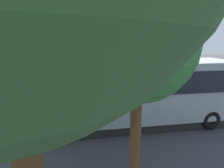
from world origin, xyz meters
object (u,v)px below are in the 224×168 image
at_px(traffic_cone, 123,89).
at_px(tree_far, 138,37).
at_px(spectator_far_left, 142,90).
at_px(spectator_left, 124,90).
at_px(parked_motorcycle_silver, 154,101).
at_px(stunt_motorcycle, 92,79).
at_px(tour_bus, 137,94).
at_px(spectator_centre, 109,92).

distance_m(traffic_cone, tree_far, 10.76).
bearing_deg(spectator_far_left, spectator_left, -12.31).
relative_size(parked_motorcycle_silver, traffic_cone, 3.26).
height_order(traffic_cone, tree_far, tree_far).
bearing_deg(traffic_cone, stunt_motorcycle, -21.45).
relative_size(parked_motorcycle_silver, tree_far, 0.34).
relative_size(tour_bus, tree_far, 1.59).
bearing_deg(spectator_far_left, tree_far, 72.74).
relative_size(spectator_far_left, stunt_motorcycle, 0.92).
xyz_separation_m(spectator_centre, tree_far, (-0.11, 6.68, 3.30)).
xyz_separation_m(parked_motorcycle_silver, traffic_cone, (1.39, -3.64, -0.18)).
relative_size(spectator_far_left, parked_motorcycle_silver, 0.86).
distance_m(tour_bus, stunt_motorcycle, 7.20).
height_order(spectator_left, traffic_cone, spectator_left).
relative_size(spectator_centre, traffic_cone, 2.75).
bearing_deg(tour_bus, tree_far, 75.16).
height_order(stunt_motorcycle, traffic_cone, stunt_motorcycle).
bearing_deg(tour_bus, parked_motorcycle_silver, -127.34).
relative_size(spectator_centre, parked_motorcycle_silver, 0.84).
bearing_deg(spectator_far_left, traffic_cone, -76.09).
bearing_deg(stunt_motorcycle, parked_motorcycle_silver, 130.10).
bearing_deg(parked_motorcycle_silver, stunt_motorcycle, -49.90).
bearing_deg(parked_motorcycle_silver, spectator_far_left, -42.49).
bearing_deg(tree_far, traffic_cone, -97.82).
relative_size(spectator_far_left, spectator_left, 1.05).
height_order(spectator_left, spectator_centre, spectator_centre).
bearing_deg(tree_far, stunt_motorcycle, -83.95).
distance_m(tour_bus, spectator_far_left, 3.02).
bearing_deg(stunt_motorcycle, spectator_left, 119.29).
height_order(tour_bus, spectator_left, tour_bus).
relative_size(spectator_left, spectator_centre, 0.98).
xyz_separation_m(spectator_far_left, parked_motorcycle_silver, (-0.63, 0.58, -0.57)).
xyz_separation_m(tour_bus, spectator_left, (0.09, -3.02, -0.65)).
height_order(parked_motorcycle_silver, tree_far, tree_far).
distance_m(spectator_left, parked_motorcycle_silver, 2.01).
xyz_separation_m(tour_bus, spectator_far_left, (-1.05, -2.77, -0.59)).
relative_size(tour_bus, parked_motorcycle_silver, 4.72).
bearing_deg(spectator_centre, parked_motorcycle_silver, 171.27).
distance_m(spectator_far_left, traffic_cone, 3.25).
relative_size(spectator_far_left, traffic_cone, 2.81).
xyz_separation_m(parked_motorcycle_silver, tree_far, (2.75, 6.24, 3.85)).
bearing_deg(stunt_motorcycle, traffic_cone, 158.55).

